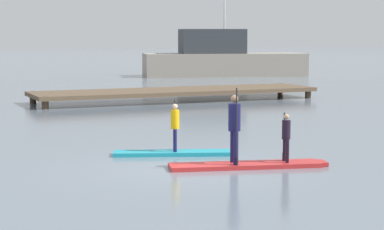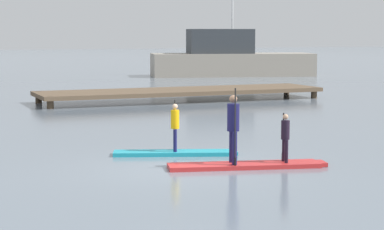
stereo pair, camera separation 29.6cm
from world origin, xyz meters
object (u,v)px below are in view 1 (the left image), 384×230
paddler_child_front (286,135)px  fishing_boat_white_large (221,59)px  paddleboard_near (175,153)px  paddler_adult (234,124)px  paddleboard_far (248,165)px  paddler_child_solo (175,124)px

paddler_child_front → fishing_boat_white_large: bearing=66.7°
paddleboard_near → paddler_adult: bearing=-74.5°
paddleboard_near → paddler_child_front: (1.78, -2.40, 0.67)m
paddleboard_far → paddler_adult: (-0.33, 0.07, 0.95)m
paddler_adult → paddler_child_solo: bearing=105.4°
paddleboard_near → paddler_child_solo: paddler_child_solo is taller
paddleboard_far → paddler_adult: paddler_adult is taller
paddleboard_near → paddler_adult: (0.59, -2.13, 0.95)m
paddler_child_solo → paddler_child_front: bearing=-53.7°
paddleboard_far → fishing_boat_white_large: 35.20m
paddleboard_far → paddler_child_front: bearing=-13.2°
paddleboard_near → paddler_child_front: 3.06m
paddleboard_near → paddler_child_front: bearing=-53.5°
paddler_adult → paddler_child_front: paddler_adult is taller
paddler_child_solo → fishing_boat_white_large: fishing_boat_white_large is taller
paddler_child_solo → paddler_adult: paddler_adult is taller
paddler_child_solo → fishing_boat_white_large: bearing=62.3°
paddleboard_near → paddler_child_solo: (0.00, 0.01, 0.73)m
paddleboard_near → paddler_child_solo: bearing=74.0°
paddleboard_far → paddler_adult: size_ratio=2.12×
paddler_child_front → fishing_boat_white_large: fishing_boat_white_large is taller
paddleboard_near → paddler_adult: size_ratio=1.78×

